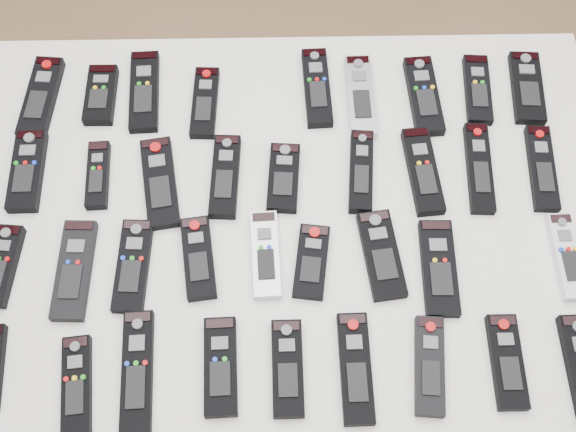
{
  "coord_description": "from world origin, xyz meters",
  "views": [
    {
      "loc": [
        -0.13,
        -0.7,
        2.0
      ],
      "look_at": [
        -0.12,
        -0.11,
        0.8
      ],
      "focal_mm": 45.0,
      "sensor_mm": 36.0,
      "label": 1
    }
  ],
  "objects_px": {
    "remote_11": "(160,183)",
    "remote_20": "(133,266)",
    "remote_26": "(567,256)",
    "remote_31": "(288,368)",
    "remote_0": "(41,98)",
    "remote_25": "(439,268)",
    "table": "(288,234)",
    "remote_16": "(479,168)",
    "remote_7": "(477,90)",
    "remote_8": "(527,88)",
    "remote_15": "(423,171)",
    "remote_33": "(429,366)",
    "remote_14": "(361,171)",
    "remote_13": "(284,178)",
    "remote_12": "(225,176)",
    "remote_34": "(507,362)",
    "remote_6": "(424,96)",
    "remote_18": "(1,266)",
    "remote_29": "(137,371)",
    "remote_24": "(381,255)",
    "remote_2": "(144,91)",
    "remote_3": "(205,103)",
    "remote_30": "(221,366)",
    "remote_1": "(101,95)",
    "remote_9": "(27,171)",
    "remote_10": "(98,175)",
    "remote_22": "(266,255)",
    "remote_5": "(360,97)",
    "remote_23": "(311,262)",
    "remote_17": "(542,168)",
    "remote_28": "(77,385)",
    "remote_4": "(317,88)",
    "remote_32": "(356,368)",
    "remote_19": "(74,270)"
  },
  "relations": [
    {
      "from": "remote_26",
      "to": "remote_31",
      "type": "distance_m",
      "value": 0.55
    },
    {
      "from": "remote_25",
      "to": "remote_31",
      "type": "bearing_deg",
      "value": -145.99
    },
    {
      "from": "remote_12",
      "to": "remote_24",
      "type": "height_order",
      "value": "remote_12"
    },
    {
      "from": "remote_12",
      "to": "remote_33",
      "type": "bearing_deg",
      "value": -43.84
    },
    {
      "from": "remote_24",
      "to": "remote_5",
      "type": "bearing_deg",
      "value": 85.35
    },
    {
      "from": "remote_26",
      "to": "remote_24",
      "type": "bearing_deg",
      "value": 177.26
    },
    {
      "from": "remote_29",
      "to": "remote_8",
      "type": "bearing_deg",
      "value": 34.79
    },
    {
      "from": "remote_16",
      "to": "remote_33",
      "type": "xyz_separation_m",
      "value": [
        -0.14,
        -0.39,
        0.0
      ]
    },
    {
      "from": "remote_6",
      "to": "remote_26",
      "type": "height_order",
      "value": "remote_6"
    },
    {
      "from": "remote_15",
      "to": "remote_22",
      "type": "relative_size",
      "value": 1.1
    },
    {
      "from": "remote_13",
      "to": "remote_33",
      "type": "distance_m",
      "value": 0.44
    },
    {
      "from": "remote_0",
      "to": "remote_20",
      "type": "distance_m",
      "value": 0.43
    },
    {
      "from": "remote_24",
      "to": "remote_33",
      "type": "height_order",
      "value": "same"
    },
    {
      "from": "remote_17",
      "to": "remote_19",
      "type": "height_order",
      "value": "remote_19"
    },
    {
      "from": "remote_2",
      "to": "remote_30",
      "type": "xyz_separation_m",
      "value": [
        0.17,
        -0.57,
        0.0
      ]
    },
    {
      "from": "table",
      "to": "remote_11",
      "type": "xyz_separation_m",
      "value": [
        -0.24,
        0.08,
        0.07
      ]
    },
    {
      "from": "remote_8",
      "to": "remote_14",
      "type": "xyz_separation_m",
      "value": [
        -0.35,
        -0.19,
        0.0
      ]
    },
    {
      "from": "remote_1",
      "to": "remote_10",
      "type": "distance_m",
      "value": 0.19
    },
    {
      "from": "remote_15",
      "to": "remote_33",
      "type": "distance_m",
      "value": 0.38
    },
    {
      "from": "remote_7",
      "to": "remote_31",
      "type": "distance_m",
      "value": 0.7
    },
    {
      "from": "table",
      "to": "remote_16",
      "type": "relative_size",
      "value": 6.43
    },
    {
      "from": "remote_10",
      "to": "remote_20",
      "type": "xyz_separation_m",
      "value": [
        0.08,
        -0.19,
        -0.0
      ]
    },
    {
      "from": "remote_10",
      "to": "remote_23",
      "type": "height_order",
      "value": "remote_10"
    },
    {
      "from": "remote_28",
      "to": "remote_33",
      "type": "xyz_separation_m",
      "value": [
        0.6,
        0.02,
        0.0
      ]
    },
    {
      "from": "remote_13",
      "to": "remote_22",
      "type": "height_order",
      "value": "remote_13"
    },
    {
      "from": "remote_18",
      "to": "remote_31",
      "type": "xyz_separation_m",
      "value": [
        0.52,
        -0.2,
        -0.0
      ]
    },
    {
      "from": "remote_11",
      "to": "remote_26",
      "type": "distance_m",
      "value": 0.77
    },
    {
      "from": "remote_18",
      "to": "remote_29",
      "type": "relative_size",
      "value": 0.74
    },
    {
      "from": "remote_1",
      "to": "remote_9",
      "type": "relative_size",
      "value": 0.79
    },
    {
      "from": "remote_7",
      "to": "remote_24",
      "type": "xyz_separation_m",
      "value": [
        -0.23,
        -0.37,
        0.0
      ]
    },
    {
      "from": "remote_3",
      "to": "remote_32",
      "type": "relative_size",
      "value": 0.87
    },
    {
      "from": "remote_25",
      "to": "remote_26",
      "type": "bearing_deg",
      "value": 5.54
    },
    {
      "from": "remote_29",
      "to": "remote_7",
      "type": "bearing_deg",
      "value": 38.72
    },
    {
      "from": "remote_7",
      "to": "remote_34",
      "type": "distance_m",
      "value": 0.57
    },
    {
      "from": "remote_2",
      "to": "remote_12",
      "type": "distance_m",
      "value": 0.27
    },
    {
      "from": "remote_12",
      "to": "remote_15",
      "type": "height_order",
      "value": "same"
    },
    {
      "from": "remote_16",
      "to": "remote_20",
      "type": "xyz_separation_m",
      "value": [
        -0.66,
        -0.19,
        -0.0
      ]
    },
    {
      "from": "remote_2",
      "to": "remote_3",
      "type": "xyz_separation_m",
      "value": [
        0.12,
        -0.03,
        -0.0
      ]
    },
    {
      "from": "remote_15",
      "to": "remote_22",
      "type": "bearing_deg",
      "value": -155.83
    },
    {
      "from": "remote_7",
      "to": "remote_8",
      "type": "distance_m",
      "value": 0.1
    },
    {
      "from": "remote_11",
      "to": "remote_20",
      "type": "relative_size",
      "value": 1.08
    },
    {
      "from": "table",
      "to": "remote_34",
      "type": "bearing_deg",
      "value": -37.16
    },
    {
      "from": "remote_1",
      "to": "remote_17",
      "type": "distance_m",
      "value": 0.89
    },
    {
      "from": "remote_2",
      "to": "remote_17",
      "type": "height_order",
      "value": "remote_2"
    },
    {
      "from": "remote_8",
      "to": "remote_4",
      "type": "bearing_deg",
      "value": -177.12
    },
    {
      "from": "remote_31",
      "to": "remote_34",
      "type": "distance_m",
      "value": 0.37
    },
    {
      "from": "remote_16",
      "to": "remote_33",
      "type": "distance_m",
      "value": 0.41
    },
    {
      "from": "remote_6",
      "to": "remote_11",
      "type": "bearing_deg",
      "value": -163.38
    },
    {
      "from": "remote_11",
      "to": "remote_16",
      "type": "distance_m",
      "value": 0.62
    },
    {
      "from": "remote_18",
      "to": "remote_20",
      "type": "bearing_deg",
      "value": 4.38
    }
  ]
}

